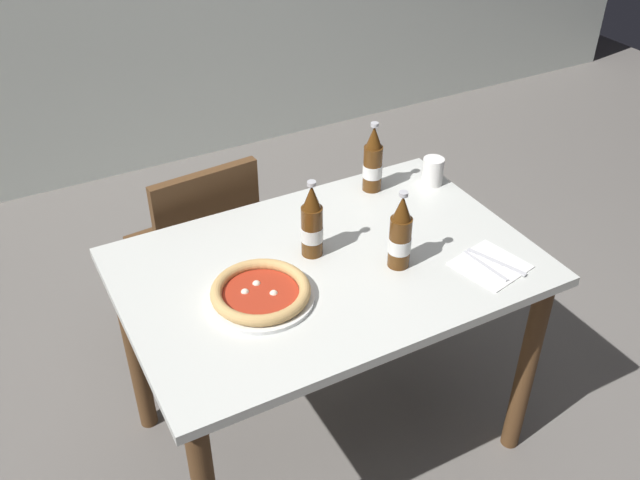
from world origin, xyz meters
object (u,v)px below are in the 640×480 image
at_px(chair_behind_table, 200,248).
at_px(napkin_with_cutlery, 491,265).
at_px(pizza_margherita_near, 261,293).
at_px(beer_bottle_right, 373,162).
at_px(beer_bottle_left, 400,235).
at_px(beer_bottle_center, 312,224).
at_px(paper_cup, 433,171).
at_px(dining_table_main, 328,293).

bearing_deg(chair_behind_table, napkin_with_cutlery, 121.00).
relative_size(pizza_margherita_near, beer_bottle_right, 1.20).
bearing_deg(chair_behind_table, beer_bottle_left, 112.91).
bearing_deg(napkin_with_cutlery, beer_bottle_center, 145.11).
height_order(pizza_margherita_near, paper_cup, paper_cup).
distance_m(dining_table_main, beer_bottle_right, 0.49).
bearing_deg(dining_table_main, beer_bottle_center, 106.90).
xyz_separation_m(chair_behind_table, napkin_with_cutlery, (0.61, -0.85, 0.27)).
distance_m(chair_behind_table, beer_bottle_center, 0.69).
xyz_separation_m(pizza_margherita_near, beer_bottle_center, (0.22, 0.12, 0.08)).
bearing_deg(beer_bottle_center, dining_table_main, -73.10).
distance_m(beer_bottle_left, paper_cup, 0.49).
bearing_deg(napkin_with_cutlery, beer_bottle_right, 98.44).
height_order(pizza_margherita_near, beer_bottle_right, beer_bottle_right).
bearing_deg(beer_bottle_center, chair_behind_table, 108.29).
height_order(beer_bottle_center, beer_bottle_right, same).
xyz_separation_m(beer_bottle_center, napkin_with_cutlery, (0.43, -0.30, -0.10)).
height_order(beer_bottle_left, beer_bottle_center, same).
bearing_deg(dining_table_main, chair_behind_table, 108.14).
bearing_deg(beer_bottle_right, paper_cup, -17.89).
xyz_separation_m(chair_behind_table, beer_bottle_left, (0.38, -0.71, 0.37)).
relative_size(chair_behind_table, beer_bottle_center, 3.44).
bearing_deg(pizza_margherita_near, beer_bottle_center, 28.67).
bearing_deg(beer_bottle_center, paper_cup, 16.79).
distance_m(beer_bottle_center, paper_cup, 0.58).
bearing_deg(pizza_margherita_near, beer_bottle_left, -6.45).
xyz_separation_m(beer_bottle_right, napkin_with_cutlery, (0.08, -0.53, -0.10)).
relative_size(beer_bottle_right, napkin_with_cutlery, 1.15).
bearing_deg(beer_bottle_center, beer_bottle_right, 33.56).
distance_m(chair_behind_table, paper_cup, 0.88).
height_order(dining_table_main, beer_bottle_left, beer_bottle_left).
bearing_deg(napkin_with_cutlery, chair_behind_table, 125.80).
distance_m(pizza_margherita_near, napkin_with_cutlery, 0.67).
distance_m(pizza_margherita_near, paper_cup, 0.83).
bearing_deg(dining_table_main, paper_cup, 23.34).
bearing_deg(chair_behind_table, dining_table_main, 103.35).
relative_size(beer_bottle_left, beer_bottle_center, 1.00).
relative_size(dining_table_main, pizza_margherita_near, 4.06).
distance_m(pizza_margherita_near, beer_bottle_right, 0.68).
xyz_separation_m(chair_behind_table, beer_bottle_right, (0.53, -0.31, 0.37)).
height_order(dining_table_main, chair_behind_table, chair_behind_table).
bearing_deg(dining_table_main, napkin_with_cutlery, -29.91).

